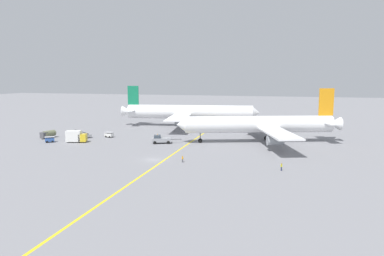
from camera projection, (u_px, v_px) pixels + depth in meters
The scene contains 12 objects.
ground_plane at pixel (153, 160), 83.20m from camera, with size 600.00×600.00×0.00m, color gray.
taxiway_stripe at pixel (176, 152), 92.06m from camera, with size 0.50×120.00×0.01m, color yellow.
airliner_at_gate_left at pixel (188, 112), 140.31m from camera, with size 54.51×49.09×15.81m.
airliner_being_pushed at pixel (261, 125), 105.23m from camera, with size 47.60×46.00×15.92m.
pushback_tug at pixel (161, 139), 104.10m from camera, with size 8.54×4.42×2.80m.
gse_catering_truck_tall at pixel (76, 137), 105.57m from camera, with size 6.30×4.15×3.50m.
gse_belt_loader_portside at pixel (84, 136), 112.90m from camera, with size 4.17×4.53×3.02m.
gse_fuel_bowser_stubby at pixel (48, 134), 112.99m from camera, with size 2.83×5.18×2.40m.
gse_baggage_cart_trailing at pixel (109, 135), 114.66m from camera, with size 2.95×2.01×1.71m.
gse_baggage_cart_near_cluster at pixel (50, 139), 105.69m from camera, with size 3.13×2.91×1.71m.
ground_crew_marshaller_foreground at pixel (183, 159), 80.64m from camera, with size 0.36×0.50×1.55m.
ground_crew_ramp_agent_by_cones at pixel (281, 167), 73.44m from camera, with size 0.36×0.50×1.64m.
Camera 1 is at (31.22, -75.67, 19.01)m, focal length 33.41 mm.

